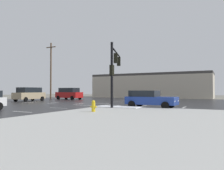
{
  "coord_description": "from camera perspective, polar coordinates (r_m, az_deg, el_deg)",
  "views": [
    {
      "loc": [
        13.49,
        -21.73,
        1.61
      ],
      "look_at": [
        0.04,
        4.61,
        2.33
      ],
      "focal_mm": 35.77,
      "sensor_mm": 36.0,
      "label": 1
    }
  ],
  "objects": [
    {
      "name": "ground_plane",
      "position": [
        25.62,
        -4.79,
        -4.99
      ],
      "size": [
        120.0,
        120.0,
        0.0
      ],
      "primitive_type": "plane",
      "color": "slate"
    },
    {
      "name": "road_asphalt",
      "position": [
        25.62,
        -4.79,
        -4.97
      ],
      "size": [
        44.0,
        44.0,
        0.02
      ],
      "primitive_type": "cube",
      "color": "#232326",
      "rests_on": "ground_plane"
    },
    {
      "name": "sidewalk_corner",
      "position": [
        9.96,
        18.43,
        -10.23
      ],
      "size": [
        18.0,
        18.0,
        0.14
      ],
      "primitive_type": "cube",
      "color": "#B2B2AD",
      "rests_on": "ground_plane"
    },
    {
      "name": "snow_strip_curbside",
      "position": [
        19.71,
        1.47,
        -5.59
      ],
      "size": [
        4.0,
        1.6,
        0.06
      ],
      "primitive_type": "cube",
      "color": "white",
      "rests_on": "sidewalk_corner"
    },
    {
      "name": "lane_markings",
      "position": [
        23.82,
        -4.07,
        -5.21
      ],
      "size": [
        36.15,
        36.15,
        0.01
      ],
      "color": "silver",
      "rests_on": "road_asphalt"
    },
    {
      "name": "traffic_signal_mast",
      "position": [
        20.7,
        0.61,
        5.05
      ],
      "size": [
        1.94,
        5.4,
        5.61
      ],
      "rotation": [
        0.0,
        0.0,
        1.89
      ],
      "color": "black",
      "rests_on": "sidewalk_corner"
    },
    {
      "name": "fire_hydrant",
      "position": [
        15.57,
        -4.76,
        -5.35
      ],
      "size": [
        0.48,
        0.26,
        0.79
      ],
      "color": "gold",
      "rests_on": "sidewalk_corner"
    },
    {
      "name": "strip_building_background",
      "position": [
        50.61,
        9.87,
        -0.2
      ],
      "size": [
        25.76,
        8.0,
        5.28
      ],
      "color": "#BCB29E",
      "rests_on": "ground_plane"
    },
    {
      "name": "suv_tan",
      "position": [
        35.5,
        -20.37,
        -2.14
      ],
      "size": [
        2.28,
        4.88,
        2.03
      ],
      "rotation": [
        0.0,
        0.0,
        1.6
      ],
      "color": "tan",
      "rests_on": "road_asphalt"
    },
    {
      "name": "suv_red",
      "position": [
        39.66,
        -10.94,
        -2.12
      ],
      "size": [
        4.98,
        2.56,
        2.03
      ],
      "rotation": [
        0.0,
        0.0,
        3.04
      ],
      "color": "#B21919",
      "rests_on": "road_asphalt"
    },
    {
      "name": "sedan_blue",
      "position": [
        20.47,
        9.55,
        -3.49
      ],
      "size": [
        4.61,
        2.21,
        1.58
      ],
      "rotation": [
        0.0,
        0.0,
        -0.05
      ],
      "color": "navy",
      "rests_on": "road_asphalt"
    },
    {
      "name": "utility_pole_far",
      "position": [
        43.08,
        -15.36,
        3.79
      ],
      "size": [
        2.2,
        0.28,
        10.48
      ],
      "color": "brown",
      "rests_on": "ground_plane"
    }
  ]
}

